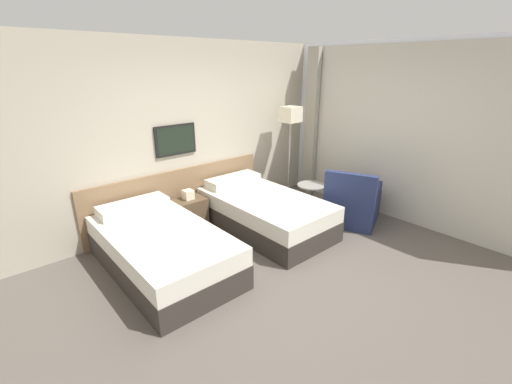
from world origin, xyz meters
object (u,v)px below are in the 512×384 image
Objects in this scene: bed_near_door at (162,249)px; floor_lamp at (291,120)px; nightstand at (190,213)px; armchair at (352,205)px; side_table at (311,193)px; bed_near_window at (264,212)px.

floor_lamp reaches higher than bed_near_door.
armchair is at bearing -36.00° from nightstand.
bed_near_door is 3.12m from floor_lamp.
bed_near_door is at bearing 178.13° from side_table.
nightstand is at bearing 31.30° from armchair.
side_table is (2.63, -0.09, 0.09)m from bed_near_door.
floor_lamp is 1.57× the size of armchair.
side_table is at bearing -25.27° from nightstand.
side_table is (-0.19, -0.70, -1.10)m from floor_lamp.
armchair is (0.24, -0.63, -0.08)m from side_table.
bed_near_window is 0.98m from side_table.
bed_near_door is 1.13m from nightstand.
side_table is at bearing -1.87° from bed_near_door.
side_table is at bearing -105.43° from floor_lamp.
side_table is (1.80, -0.85, 0.11)m from nightstand.
bed_near_window is 1.41m from armchair.
bed_near_door is at bearing 53.23° from armchair.
bed_near_window is at bearing 174.94° from side_table.
armchair reaches higher than bed_near_window.
armchair is (2.04, -1.48, 0.04)m from nightstand.
side_table is 0.68m from armchair.
nightstand is 1.21× the size of side_table.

